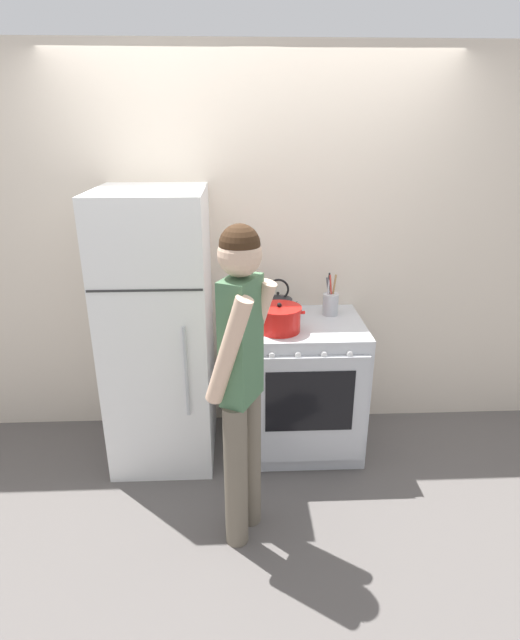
{
  "coord_description": "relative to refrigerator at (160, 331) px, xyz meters",
  "views": [
    {
      "loc": [
        -0.11,
        -3.27,
        2.08
      ],
      "look_at": [
        0.01,
        -0.47,
        0.98
      ],
      "focal_mm": 28.0,
      "sensor_mm": 36.0,
      "label": 1
    }
  ],
  "objects": [
    {
      "name": "refrigerator",
      "position": [
        0.0,
        0.0,
        0.0
      ],
      "size": [
        0.63,
        0.73,
        1.74
      ],
      "color": "white",
      "rests_on": "ground_plane"
    },
    {
      "name": "wall_back",
      "position": [
        0.62,
        0.38,
        0.4
      ],
      "size": [
        10.0,
        0.06,
        2.55
      ],
      "color": "beige",
      "rests_on": "ground_plane"
    },
    {
      "name": "tea_kettle",
      "position": [
        0.76,
        0.16,
        0.11
      ],
      "size": [
        0.24,
        0.19,
        0.25
      ],
      "color": "black",
      "rests_on": "stove_range"
    },
    {
      "name": "person",
      "position": [
        0.51,
        -0.77,
        0.09
      ],
      "size": [
        0.37,
        0.41,
        1.68
      ],
      "rotation": [
        0.0,
        0.0,
        1.1
      ],
      "color": "#6B6051",
      "rests_on": "ground_plane"
    },
    {
      "name": "utensil_jar",
      "position": [
        1.11,
        0.17,
        0.11
      ],
      "size": [
        0.1,
        0.1,
        0.28
      ],
      "color": "#B7BABF",
      "rests_on": "stove_range"
    },
    {
      "name": "stove_range",
      "position": [
        0.92,
        0.0,
        -0.41
      ],
      "size": [
        0.76,
        0.69,
        0.9
      ],
      "color": "silver",
      "rests_on": "ground_plane"
    },
    {
      "name": "ground_plane",
      "position": [
        0.62,
        0.35,
        -0.87
      ],
      "size": [
        14.0,
        14.0,
        0.0
      ],
      "primitive_type": "plane",
      "color": "#5B5654"
    },
    {
      "name": "dutch_oven_pot",
      "position": [
        0.74,
        -0.1,
        0.11
      ],
      "size": [
        0.31,
        0.27,
        0.18
      ],
      "color": "red",
      "rests_on": "stove_range"
    }
  ]
}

